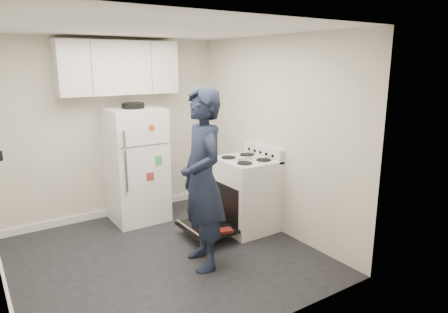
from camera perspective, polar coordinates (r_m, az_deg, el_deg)
room at (r=4.37m, az=-9.70°, el=0.35°), size 3.21×3.21×2.51m
electric_range at (r=5.30m, az=2.97°, el=-5.46°), size 0.66×0.76×1.10m
open_oven_door at (r=5.12m, az=-2.72°, el=-9.49°), size 0.55×0.71×0.23m
refrigerator at (r=5.65m, az=-12.44°, el=-1.13°), size 0.72×0.74×1.64m
upper_cabinets at (r=5.61m, az=-14.83°, el=12.16°), size 1.60×0.33×0.70m
person at (r=4.21m, az=-3.12°, el=-3.36°), size 0.58×0.78×1.94m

